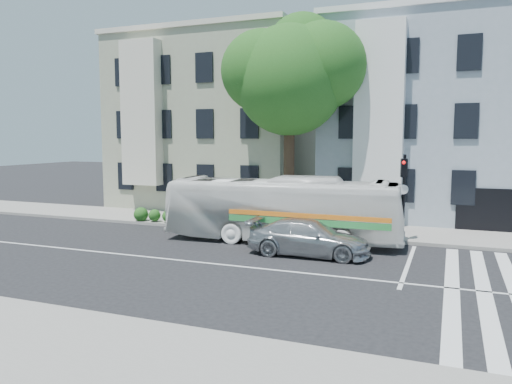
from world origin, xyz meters
The scene contains 10 objects.
ground centered at (0.00, 0.00, 0.00)m, with size 120.00×120.00×0.00m, color black.
sidewalk_far centered at (0.00, 8.00, 0.07)m, with size 80.00×4.00×0.15m, color gray.
sidewalk_near centered at (0.00, -8.00, 0.07)m, with size 80.00×4.00×0.15m, color gray.
building_left centered at (-7.00, 15.00, 5.50)m, with size 12.00×10.00×11.00m, color gray.
building_right centered at (7.00, 15.00, 5.50)m, with size 12.00×10.00×11.00m, color #8897A2.
street_tree centered at (0.06, 8.74, 7.83)m, with size 7.30×5.90×11.10m.
bus centered at (0.95, 4.63, 1.45)m, with size 10.44×2.44×2.91m, color white.
sedan centered at (2.72, 2.60, 0.70)m, with size 4.82×1.96×1.40m, color #B4B7BB.
hedge centered at (-3.38, 6.30, 0.50)m, with size 8.50×0.84×0.70m, color #2E591D, non-canonical shape.
traffic_signal centered at (5.96, 5.94, 2.52)m, with size 0.40×0.52×3.90m.
Camera 1 is at (7.85, -16.10, 4.64)m, focal length 35.00 mm.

